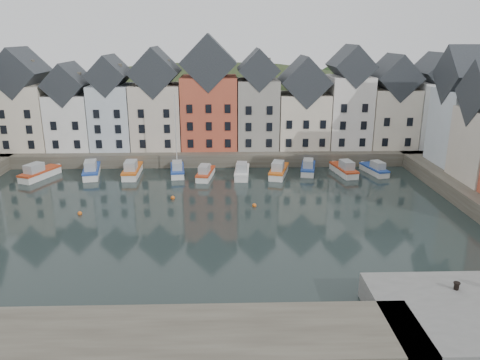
{
  "coord_description": "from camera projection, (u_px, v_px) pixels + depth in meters",
  "views": [
    {
      "loc": [
        2.77,
        -47.06,
        19.64
      ],
      "look_at": [
        4.32,
        6.0,
        3.03
      ],
      "focal_mm": 35.0,
      "sensor_mm": 36.0,
      "label": 1
    }
  ],
  "objects": [
    {
      "name": "boat_b",
      "position": [
        92.0,
        171.0,
        67.45
      ],
      "size": [
        3.47,
        7.2,
        2.65
      ],
      "rotation": [
        0.0,
        0.0,
        0.2
      ],
      "color": "silver",
      "rests_on": "ground"
    },
    {
      "name": "hillside",
      "position": [
        215.0,
        202.0,
        109.47
      ],
      "size": [
        153.6,
        70.4,
        64.0
      ],
      "color": "#212F17",
      "rests_on": "ground"
    },
    {
      "name": "ground",
      "position": [
        202.0,
        223.0,
        50.68
      ],
      "size": [
        260.0,
        260.0,
        0.0
      ],
      "primitive_type": "plane",
      "color": "black",
      "rests_on": "ground"
    },
    {
      "name": "mooring_buoys",
      "position": [
        170.0,
        205.0,
        55.61
      ],
      "size": [
        20.5,
        5.5,
        0.5
      ],
      "color": "#CD5B18",
      "rests_on": "ground"
    },
    {
      "name": "boat_h",
      "position": [
        308.0,
        168.0,
        69.13
      ],
      "size": [
        3.17,
        6.46,
        2.38
      ],
      "rotation": [
        0.0,
        0.0,
        -0.21
      ],
      "color": "silver",
      "rests_on": "ground"
    },
    {
      "name": "near_wall",
      "position": [
        24.0,
        347.0,
        29.12
      ],
      "size": [
        50.0,
        6.0,
        2.0
      ],
      "primitive_type": "cube",
      "color": "#454035",
      "rests_on": "ground"
    },
    {
      "name": "boat_j",
      "position": [
        375.0,
        169.0,
        68.58
      ],
      "size": [
        3.11,
        5.99,
        2.2
      ],
      "rotation": [
        0.0,
        0.0,
        0.24
      ],
      "color": "silver",
      "rests_on": "ground"
    },
    {
      "name": "far_terrace",
      "position": [
        229.0,
        104.0,
        74.83
      ],
      "size": [
        72.37,
        8.16,
        17.78
      ],
      "color": "beige",
      "rests_on": "far_quay"
    },
    {
      "name": "boat_c",
      "position": [
        132.0,
        171.0,
        67.52
      ],
      "size": [
        2.3,
        6.87,
        2.62
      ],
      "rotation": [
        0.0,
        0.0,
        0.03
      ],
      "color": "silver",
      "rests_on": "ground"
    },
    {
      "name": "boat_g",
      "position": [
        279.0,
        171.0,
        67.47
      ],
      "size": [
        3.67,
        6.91,
        2.54
      ],
      "rotation": [
        0.0,
        0.0,
        -0.26
      ],
      "color": "silver",
      "rests_on": "ground"
    },
    {
      "name": "far_quay",
      "position": [
        210.0,
        149.0,
        79.0
      ],
      "size": [
        90.0,
        16.0,
        2.0
      ],
      "primitive_type": "cube",
      "color": "#454035",
      "rests_on": "ground"
    },
    {
      "name": "boat_i",
      "position": [
        344.0,
        170.0,
        68.19
      ],
      "size": [
        3.08,
        6.63,
        2.45
      ],
      "rotation": [
        0.0,
        0.0,
        0.18
      ],
      "color": "silver",
      "rests_on": "ground"
    },
    {
      "name": "boat_a",
      "position": [
        39.0,
        173.0,
        66.32
      ],
      "size": [
        4.34,
        6.95,
        2.55
      ],
      "rotation": [
        0.0,
        0.0,
        -0.37
      ],
      "color": "silver",
      "rests_on": "ground"
    },
    {
      "name": "boat_d",
      "position": [
        177.0,
        170.0,
        68.05
      ],
      "size": [
        2.57,
        6.3,
        11.71
      ],
      "rotation": [
        0.0,
        0.0,
        0.11
      ],
      "color": "silver",
      "rests_on": "ground"
    },
    {
      "name": "boat_f",
      "position": [
        242.0,
        172.0,
        67.12
      ],
      "size": [
        2.42,
        6.43,
        2.42
      ],
      "rotation": [
        0.0,
        0.0,
        -0.07
      ],
      "color": "silver",
      "rests_on": "ground"
    },
    {
      "name": "boat_e",
      "position": [
        205.0,
        173.0,
        66.5
      ],
      "size": [
        2.69,
        6.1,
        2.26
      ],
      "rotation": [
        0.0,
        0.0,
        -0.15
      ],
      "color": "silver",
      "rests_on": "ground"
    },
    {
      "name": "mooring_bollard",
      "position": [
        457.0,
        286.0,
        33.67
      ],
      "size": [
        0.48,
        0.48,
        0.56
      ],
      "color": "black",
      "rests_on": "near_quay"
    }
  ]
}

